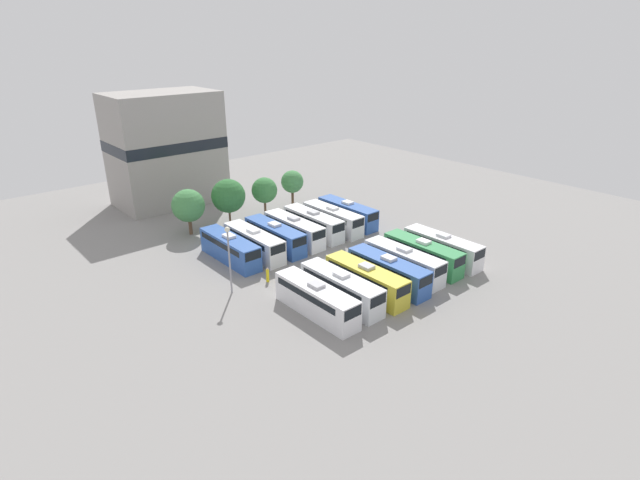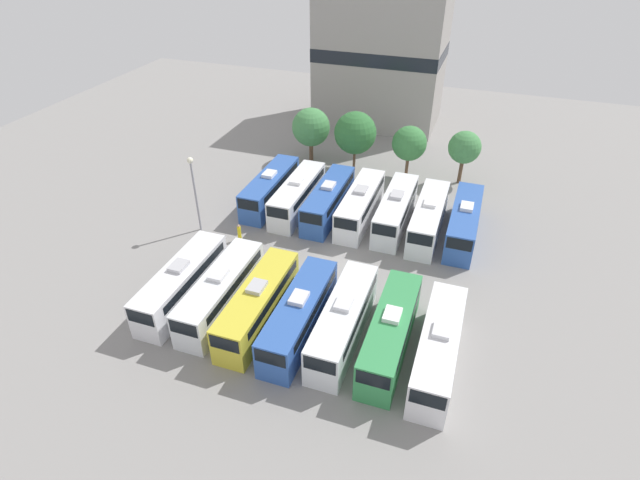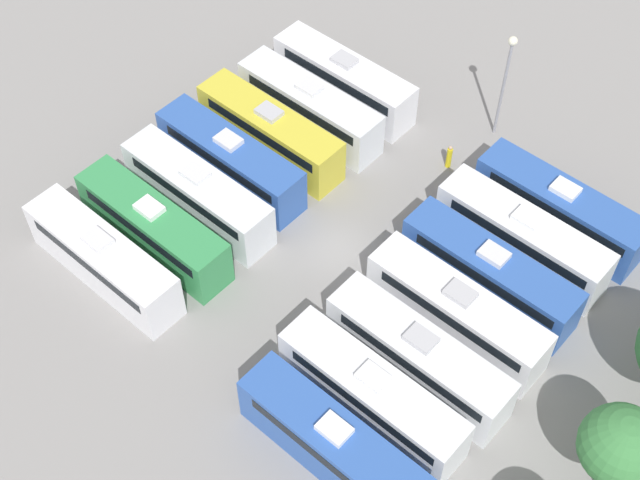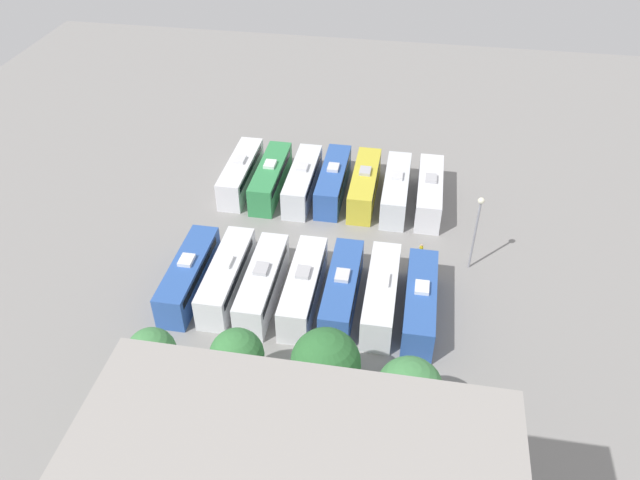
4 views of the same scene
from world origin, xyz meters
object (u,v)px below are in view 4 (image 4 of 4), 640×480
at_px(bus_3, 333,180).
at_px(bus_7, 420,302).
at_px(bus_4, 302,180).
at_px(bus_0, 429,192).
at_px(bus_1, 396,189).
at_px(tree_1, 326,363).
at_px(bus_12, 227,276).
at_px(bus_5, 271,177).
at_px(bus_10, 303,287).
at_px(bus_9, 342,290).
at_px(bus_6, 241,172).
at_px(tree_0, 409,391).
at_px(bus_13, 189,274).
at_px(tree_2, 237,356).
at_px(bus_2, 364,184).
at_px(light_pole, 477,222).
at_px(bus_11, 262,283).
at_px(bus_8, 381,294).
at_px(tree_3, 152,353).
at_px(worker_person, 421,252).

xyz_separation_m(bus_3, bus_7, (-10.40, 17.92, 0.00)).
xyz_separation_m(bus_3, bus_4, (3.35, 0.51, 0.00)).
bearing_deg(bus_4, bus_0, -179.69).
relative_size(bus_1, tree_1, 1.46).
bearing_deg(bus_12, bus_3, -112.02).
height_order(bus_5, bus_10, same).
distance_m(bus_9, bus_10, 3.45).
distance_m(bus_6, bus_7, 27.49).
relative_size(bus_6, tree_0, 1.60).
height_order(bus_5, bus_13, same).
bearing_deg(bus_4, bus_1, -179.93).
height_order(bus_3, bus_13, same).
bearing_deg(bus_1, tree_0, 95.70).
distance_m(bus_6, tree_1, 32.13).
xyz_separation_m(bus_7, tree_2, (13.11, 10.79, 2.64)).
relative_size(bus_7, bus_12, 1.00).
bearing_deg(bus_2, tree_0, 102.21).
bearing_deg(bus_1, bus_9, 78.38).
xyz_separation_m(bus_0, bus_5, (17.62, 0.06, 0.00)).
xyz_separation_m(bus_3, bus_5, (6.99, 0.49, 0.00)).
height_order(light_pole, tree_2, light_pole).
xyz_separation_m(bus_7, light_pole, (-4.49, -7.63, 3.64)).
distance_m(bus_6, tree_0, 36.11).
relative_size(bus_3, tree_0, 1.60).
relative_size(bus_7, light_pole, 1.35).
bearing_deg(bus_11, bus_12, -6.70).
xyz_separation_m(bus_8, tree_2, (9.70, 11.24, 2.64)).
height_order(bus_4, bus_11, same).
xyz_separation_m(bus_1, bus_11, (10.65, 17.37, 0.00)).
bearing_deg(bus_6, tree_1, 116.79).
bearing_deg(tree_0, bus_13, -30.15).
xyz_separation_m(bus_13, tree_0, (-20.45, 11.88, 2.60)).
bearing_deg(light_pole, bus_1, -51.18).
bearing_deg(bus_5, bus_4, 179.77).
bearing_deg(tree_3, bus_5, -93.84).
xyz_separation_m(bus_10, worker_person, (-10.14, -7.87, -0.96)).
bearing_deg(bus_2, bus_12, 58.56).
relative_size(bus_3, tree_1, 1.46).
bearing_deg(bus_12, bus_10, 178.06).
distance_m(bus_3, bus_7, 20.72).
height_order(bus_0, bus_10, same).
height_order(bus_7, light_pole, light_pole).
bearing_deg(bus_6, bus_11, 111.26).
relative_size(bus_3, bus_9, 1.00).
relative_size(bus_8, bus_13, 1.00).
distance_m(bus_7, bus_11, 14.04).
height_order(bus_3, bus_8, same).
xyz_separation_m(bus_12, light_pole, (-21.96, -7.18, 3.64)).
height_order(bus_2, worker_person, bus_2).
height_order(bus_4, light_pole, light_pole).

